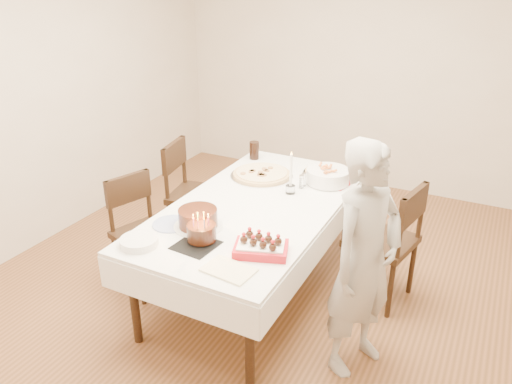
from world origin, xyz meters
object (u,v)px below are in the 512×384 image
at_px(chair_right_savory, 381,241).
at_px(pasta_bowl, 328,176).
at_px(pizza_white, 262,174).
at_px(birthday_cake, 201,228).
at_px(person, 364,261).
at_px(cola_glass, 254,150).
at_px(chair_left_savory, 198,195).
at_px(strawberry_box, 261,247).
at_px(chair_left_dessert, 146,235).
at_px(dining_table, 256,247).
at_px(taper_candle, 291,173).
at_px(pizza_pepperoni, 329,172).
at_px(layer_cake, 198,218).

distance_m(chair_right_savory, pasta_bowl, 0.70).
relative_size(pizza_white, birthday_cake, 2.81).
xyz_separation_m(person, cola_glass, (-1.41, 1.29, 0.06)).
bearing_deg(chair_left_savory, strawberry_box, 128.14).
distance_m(chair_right_savory, chair_left_savory, 1.69).
bearing_deg(chair_left_dessert, dining_table, -137.88).
height_order(taper_candle, cola_glass, taper_candle).
xyz_separation_m(chair_left_dessert, pizza_white, (0.59, 0.86, 0.31)).
bearing_deg(chair_left_dessert, pizza_white, -106.13).
height_order(chair_left_savory, birthday_cake, chair_left_savory).
relative_size(dining_table, chair_right_savory, 2.19).
bearing_deg(chair_right_savory, dining_table, -147.13).
xyz_separation_m(chair_left_dessert, cola_glass, (0.33, 1.21, 0.37)).
xyz_separation_m(dining_table, taper_candle, (0.15, 0.30, 0.55)).
relative_size(chair_left_savory, pizza_white, 1.85).
distance_m(pizza_pepperoni, strawberry_box, 1.42).
bearing_deg(birthday_cake, taper_candle, 77.30).
relative_size(chair_left_savory, strawberry_box, 2.97).
distance_m(taper_candle, cola_glass, 0.83).
bearing_deg(birthday_cake, layer_cake, 129.91).
bearing_deg(taper_candle, layer_cake, -113.00).
height_order(chair_left_savory, chair_left_dessert, chair_left_savory).
bearing_deg(dining_table, strawberry_box, -60.33).
xyz_separation_m(dining_table, layer_cake, (-0.19, -0.50, 0.44)).
bearing_deg(birthday_cake, chair_right_savory, 46.10).
bearing_deg(cola_glass, strawberry_box, -61.21).
xyz_separation_m(dining_table, chair_left_savory, (-0.80, 0.40, 0.12)).
distance_m(layer_cake, birthday_cake, 0.20).
bearing_deg(pizza_pepperoni, person, -61.77).
distance_m(dining_table, pizza_pepperoni, 0.95).
height_order(pasta_bowl, strawberry_box, pasta_bowl).
bearing_deg(strawberry_box, pizza_white, 116.38).
relative_size(taper_candle, layer_cake, 1.04).
bearing_deg(layer_cake, person, 3.29).
bearing_deg(cola_glass, taper_candle, -42.30).
relative_size(pizza_pepperoni, pasta_bowl, 1.25).
relative_size(cola_glass, birthday_cake, 0.86).
xyz_separation_m(pizza_pepperoni, pasta_bowl, (0.06, -0.19, 0.04)).
bearing_deg(pizza_white, cola_glass, 125.79).
bearing_deg(cola_glass, chair_left_savory, -126.62).
distance_m(chair_left_dessert, taper_candle, 1.24).
height_order(chair_left_dessert, person, person).
bearing_deg(cola_glass, dining_table, -61.85).
distance_m(person, cola_glass, 1.91).
distance_m(dining_table, chair_left_dessert, 0.87).
height_order(person, layer_cake, person).
bearing_deg(taper_candle, chair_left_dessert, -145.01).
xyz_separation_m(pasta_bowl, layer_cake, (-0.53, -1.12, 0.00)).
distance_m(taper_candle, layer_cake, 0.88).
relative_size(chair_right_savory, taper_candle, 2.78).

